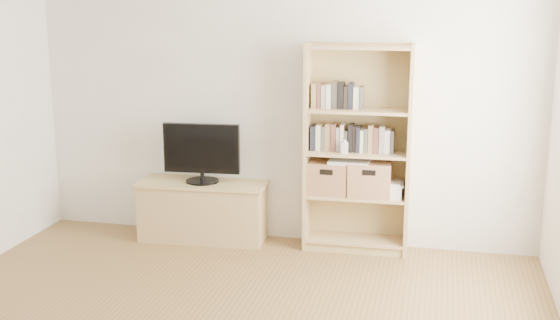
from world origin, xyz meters
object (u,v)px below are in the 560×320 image
(bookshelf, at_px, (357,149))
(baby_monitor, at_px, (345,148))
(tv_stand, at_px, (203,212))
(laptop, at_px, (350,161))
(television, at_px, (202,153))
(basket_left, at_px, (329,177))
(basket_right, at_px, (369,179))

(bookshelf, distance_m, baby_monitor, 0.14)
(tv_stand, xyz_separation_m, laptop, (1.32, 0.03, 0.53))
(laptop, bearing_deg, tv_stand, -178.25)
(television, bearing_deg, tv_stand, 0.00)
(television, bearing_deg, basket_left, -2.05)
(bookshelf, height_order, baby_monitor, bookshelf)
(basket_right, bearing_deg, baby_monitor, -157.65)
(tv_stand, relative_size, television, 1.63)
(tv_stand, height_order, television, television)
(television, distance_m, laptop, 1.32)
(television, xyz_separation_m, basket_left, (1.14, 0.04, -0.17))
(laptop, bearing_deg, television, -178.25)
(basket_right, bearing_deg, basket_left, 178.01)
(tv_stand, xyz_separation_m, baby_monitor, (1.28, -0.05, 0.67))
(laptop, bearing_deg, baby_monitor, -113.29)
(bookshelf, height_order, television, bookshelf)
(tv_stand, relative_size, basket_right, 3.11)
(television, height_order, baby_monitor, television)
(bookshelf, relative_size, television, 2.60)
(basket_left, height_order, laptop, laptop)
(tv_stand, distance_m, baby_monitor, 1.45)
(television, relative_size, laptop, 2.00)
(baby_monitor, relative_size, basket_right, 0.27)
(bookshelf, xyz_separation_m, basket_left, (-0.24, -0.01, -0.26))
(television, distance_m, basket_left, 1.16)
(baby_monitor, bearing_deg, bookshelf, 52.64)
(bookshelf, bearing_deg, baby_monitor, -135.00)
(basket_left, relative_size, laptop, 0.99)
(bookshelf, relative_size, basket_left, 5.23)
(basket_left, bearing_deg, basket_right, 2.49)
(tv_stand, distance_m, television, 0.55)
(baby_monitor, height_order, basket_right, baby_monitor)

